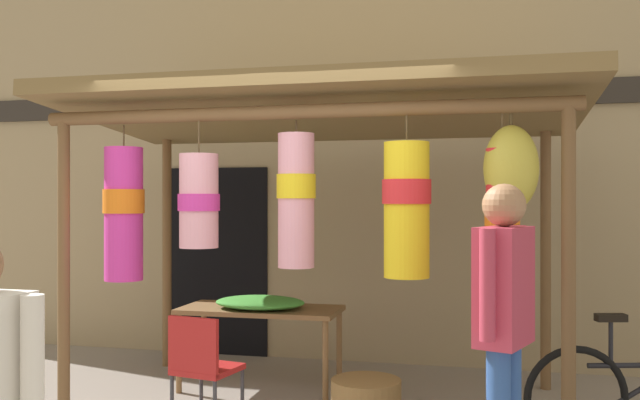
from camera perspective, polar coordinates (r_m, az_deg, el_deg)
The scene contains 7 objects.
shop_facade at distance 7.25m, azimuth 1.98°, elevation 4.02°, with size 10.85×0.29×4.33m.
market_stall_canopy at distance 5.43m, azimuth 0.03°, elevation 5.08°, with size 4.11×2.23×2.54m.
display_table at distance 6.14m, azimuth -4.93°, elevation -9.52°, with size 1.39×0.64×0.72m.
flower_heap_on_table at distance 6.04m, azimuth -4.85°, elevation -8.42°, with size 0.78×0.55×0.11m.
folding_chair at distance 5.10m, azimuth -9.73°, elevation -13.07°, with size 0.47×0.47×0.84m.
wicker_basket_by_table at distance 5.44m, azimuth 3.82°, elevation -16.07°, with size 0.53×0.53×0.30m, color olive.
customer_foreground at distance 3.96m, azimuth 14.93°, elevation -8.96°, with size 0.35×0.56×1.75m.
Camera 1 is at (1.44, -4.33, 1.66)m, focal length 38.82 mm.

